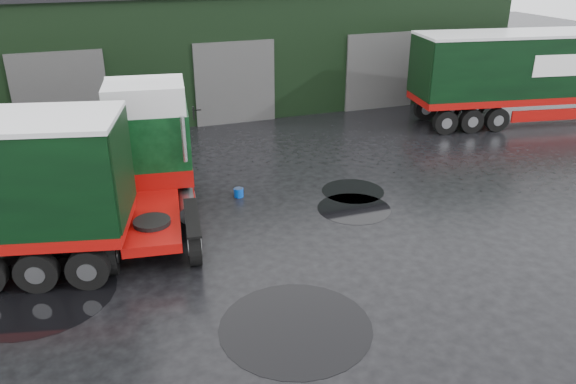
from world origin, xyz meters
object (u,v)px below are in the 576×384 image
(lorry_right, at_px, (545,77))
(hero_tractor, at_px, (149,165))
(wash_bucket, at_px, (239,193))
(tree_back_b, at_px, (281,7))
(warehouse, at_px, (207,40))
(tree_back_a, at_px, (56,0))

(lorry_right, bearing_deg, hero_tractor, -65.19)
(wash_bucket, distance_m, tree_back_b, 27.12)
(warehouse, distance_m, hero_tractor, 17.18)
(tree_back_a, bearing_deg, tree_back_b, 0.00)
(lorry_right, xyz_separation_m, tree_back_b, (-6.41, 21.00, 1.52))
(warehouse, height_order, hero_tractor, warehouse)
(lorry_right, distance_m, tree_back_a, 30.81)
(lorry_right, relative_size, tree_back_a, 1.79)
(warehouse, height_order, lorry_right, warehouse)
(hero_tractor, height_order, wash_bucket, hero_tractor)
(tree_back_b, bearing_deg, wash_bucket, -112.58)
(lorry_right, bearing_deg, tree_back_a, -123.19)
(warehouse, xyz_separation_m, tree_back_b, (8.00, 10.00, 0.59))
(hero_tractor, xyz_separation_m, tree_back_a, (-2.56, 26.27, 2.60))
(warehouse, relative_size, lorry_right, 1.91)
(hero_tractor, bearing_deg, warehouse, 79.63)
(tree_back_a, height_order, tree_back_b, tree_back_a)
(warehouse, distance_m, lorry_right, 18.15)
(tree_back_a, bearing_deg, wash_bucket, -77.11)
(warehouse, xyz_separation_m, lorry_right, (14.41, -11.00, -0.92))
(warehouse, bearing_deg, wash_bucket, -98.90)
(hero_tractor, bearing_deg, wash_bucket, 33.01)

